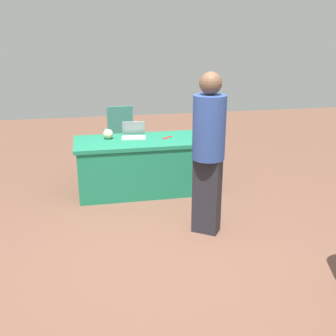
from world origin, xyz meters
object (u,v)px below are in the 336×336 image
Objects in this scene: table_foreground at (143,165)px; yarn_ball at (108,134)px; person_attendee_standing at (208,147)px; chair_tucked_right at (119,129)px; laptop_silver at (134,135)px; scissors_red at (167,138)px.

yarn_ball reaches higher than table_foreground.
table_foreground is 1.56m from person_attendee_standing.
person_attendee_standing reaches higher than chair_tucked_right.
person_attendee_standing is at bearing 110.66° from table_foreground.
scissors_red is (-0.44, 0.12, -0.04)m from laptop_silver.
yarn_ball is at bearing -105.83° from chair_tucked_right.
table_foreground is 1.47m from chair_tucked_right.
person_attendee_standing is at bearing 122.90° from yarn_ball.
scissors_red is at bearing -47.85° from person_attendee_standing.
laptop_silver is 1.95× the size of scissors_red.
person_attendee_standing reaches higher than yarn_ball.
chair_tucked_right is 1.33m from laptop_silver.
scissors_red is at bearing 172.20° from yarn_ball.
person_attendee_standing is 1.76m from yarn_ball.
table_foreground is at bearing -87.33° from chair_tucked_right.
table_foreground is 1.05× the size of person_attendee_standing.
chair_tucked_right is 5.30× the size of scissors_red.
yarn_ball is at bearing -16.15° from table_foreground.
person_attendee_standing reaches higher than laptop_silver.
table_foreground is at bearing 132.61° from laptop_silver.
chair_tucked_right is 1.53m from scissors_red.
chair_tucked_right reaches higher than scissors_red.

